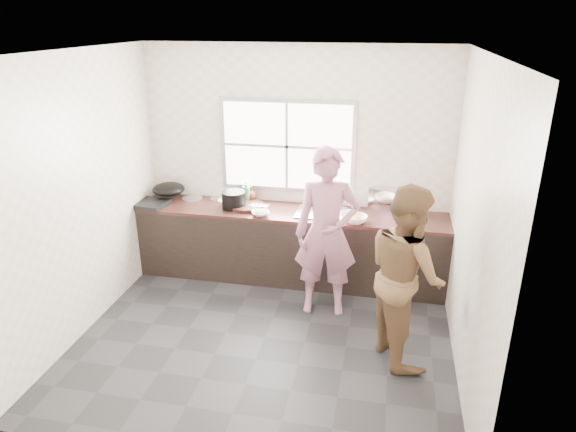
% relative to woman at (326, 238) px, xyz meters
% --- Properties ---
extents(floor, '(3.60, 3.20, 0.01)m').
position_rel_woman_xyz_m(floor, '(-0.50, -0.65, -0.84)').
color(floor, '#272729').
rests_on(floor, ground).
extents(ceiling, '(3.60, 3.20, 0.01)m').
position_rel_woman_xyz_m(ceiling, '(-0.50, -0.65, 1.87)').
color(ceiling, silver).
rests_on(ceiling, wall_back).
extents(wall_back, '(3.60, 0.01, 2.70)m').
position_rel_woman_xyz_m(wall_back, '(-0.50, 0.96, 0.51)').
color(wall_back, silver).
rests_on(wall_back, ground).
extents(wall_left, '(0.01, 3.20, 2.70)m').
position_rel_woman_xyz_m(wall_left, '(-2.31, -0.65, 0.51)').
color(wall_left, beige).
rests_on(wall_left, ground).
extents(wall_right, '(0.01, 3.20, 2.70)m').
position_rel_woman_xyz_m(wall_right, '(1.30, -0.65, 0.51)').
color(wall_right, beige).
rests_on(wall_right, ground).
extents(wall_front, '(3.60, 0.01, 2.70)m').
position_rel_woman_xyz_m(wall_front, '(-0.50, -2.25, 0.51)').
color(wall_front, silver).
rests_on(wall_front, ground).
extents(cabinet, '(3.60, 0.62, 0.82)m').
position_rel_woman_xyz_m(cabinet, '(-0.50, 0.64, -0.43)').
color(cabinet, black).
rests_on(cabinet, floor).
extents(countertop, '(3.60, 0.64, 0.04)m').
position_rel_woman_xyz_m(countertop, '(-0.50, 0.64, 0.00)').
color(countertop, '#351A16').
rests_on(countertop, cabinet).
extents(sink, '(0.55, 0.45, 0.02)m').
position_rel_woman_xyz_m(sink, '(-0.15, 0.64, 0.03)').
color(sink, silver).
rests_on(sink, countertop).
extents(faucet, '(0.02, 0.02, 0.30)m').
position_rel_woman_xyz_m(faucet, '(-0.15, 0.84, 0.17)').
color(faucet, silver).
rests_on(faucet, countertop).
extents(window_frame, '(1.60, 0.05, 1.10)m').
position_rel_woman_xyz_m(window_frame, '(-0.60, 0.94, 0.71)').
color(window_frame, '#9EA0A5').
rests_on(window_frame, wall_back).
extents(window_glazing, '(1.50, 0.01, 1.00)m').
position_rel_woman_xyz_m(window_glazing, '(-0.60, 0.92, 0.71)').
color(window_glazing, white).
rests_on(window_glazing, window_frame).
extents(woman, '(0.65, 0.46, 1.67)m').
position_rel_woman_xyz_m(woman, '(0.00, 0.00, 0.00)').
color(woman, '#BC708D').
rests_on(woman, floor).
extents(person_side, '(0.91, 1.00, 1.66)m').
position_rel_woman_xyz_m(person_side, '(0.79, -0.63, -0.00)').
color(person_side, brown).
rests_on(person_side, floor).
extents(cutting_board, '(0.52, 0.52, 0.04)m').
position_rel_woman_xyz_m(cutting_board, '(-1.04, 0.65, 0.04)').
color(cutting_board, black).
rests_on(cutting_board, countertop).
extents(cleaver, '(0.23, 0.13, 0.01)m').
position_rel_woman_xyz_m(cleaver, '(-0.88, 0.64, 0.07)').
color(cleaver, silver).
rests_on(cleaver, cutting_board).
extents(bowl_mince, '(0.26, 0.26, 0.05)m').
position_rel_woman_xyz_m(bowl_mince, '(-0.81, 0.43, 0.05)').
color(bowl_mince, silver).
rests_on(bowl_mince, countertop).
extents(bowl_crabs, '(0.28, 0.28, 0.07)m').
position_rel_woman_xyz_m(bowl_crabs, '(0.26, 0.43, 0.06)').
color(bowl_crabs, white).
rests_on(bowl_crabs, countertop).
extents(bowl_held, '(0.25, 0.25, 0.06)m').
position_rel_woman_xyz_m(bowl_held, '(0.16, 0.63, 0.05)').
color(bowl_held, silver).
rests_on(bowl_held, countertop).
extents(black_pot, '(0.34, 0.34, 0.20)m').
position_rel_woman_xyz_m(black_pot, '(-1.18, 0.61, 0.12)').
color(black_pot, black).
rests_on(black_pot, countertop).
extents(plate_food, '(0.29, 0.29, 0.02)m').
position_rel_woman_xyz_m(plate_food, '(-1.33, 0.82, 0.03)').
color(plate_food, white).
rests_on(plate_food, countertop).
extents(bottle_green, '(0.12, 0.12, 0.27)m').
position_rel_woman_xyz_m(bottle_green, '(-1.09, 0.83, 0.16)').
color(bottle_green, green).
rests_on(bottle_green, countertop).
extents(bottle_brown_tall, '(0.10, 0.10, 0.18)m').
position_rel_woman_xyz_m(bottle_brown_tall, '(-1.28, 0.67, 0.11)').
color(bottle_brown_tall, '#432710').
rests_on(bottle_brown_tall, countertop).
extents(bottle_brown_short, '(0.16, 0.16, 0.17)m').
position_rel_woman_xyz_m(bottle_brown_short, '(-1.04, 0.87, 0.11)').
color(bottle_brown_short, '#471E11').
rests_on(bottle_brown_short, countertop).
extents(glass_jar, '(0.08, 0.08, 0.09)m').
position_rel_woman_xyz_m(glass_jar, '(-1.20, 0.69, 0.07)').
color(glass_jar, silver).
rests_on(glass_jar, countertop).
extents(burner, '(0.40, 0.40, 0.05)m').
position_rel_woman_xyz_m(burner, '(-2.15, 0.47, 0.05)').
color(burner, black).
rests_on(burner, countertop).
extents(wok, '(0.42, 0.42, 0.15)m').
position_rel_woman_xyz_m(wok, '(-2.04, 0.73, 0.16)').
color(wok, black).
rests_on(wok, burner).
extents(dish_rack, '(0.44, 0.38, 0.28)m').
position_rel_woman_xyz_m(dish_rack, '(0.59, 0.87, 0.16)').
color(dish_rack, '#B9BBC0').
rests_on(dish_rack, countertop).
extents(pot_lid_left, '(0.27, 0.27, 0.01)m').
position_rel_woman_xyz_m(pot_lid_left, '(-1.78, 0.81, 0.03)').
color(pot_lid_left, silver).
rests_on(pot_lid_left, countertop).
extents(pot_lid_right, '(0.29, 0.29, 0.01)m').
position_rel_woman_xyz_m(pot_lid_right, '(-1.44, 0.87, 0.03)').
color(pot_lid_right, '#B9BBC0').
rests_on(pot_lid_right, countertop).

